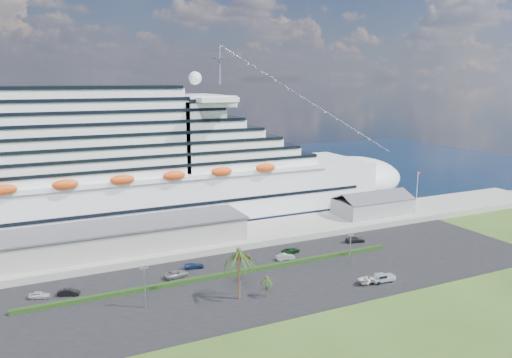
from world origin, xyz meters
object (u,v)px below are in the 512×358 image
pickup_truck (383,278)px  boat_trailer (368,279)px  parked_car_3 (194,266)px  cruise_ship (121,173)px

pickup_truck → boat_trailer: (-3.38, 0.63, 0.04)m
parked_car_3 → cruise_ship: bearing=21.9°
pickup_truck → boat_trailer: pickup_truck is taller
parked_car_3 → boat_trailer: 39.88m
cruise_ship → boat_trailer: bearing=-58.6°
parked_car_3 → pickup_truck: (34.55, -25.49, 0.38)m
cruise_ship → parked_car_3: (8.60, -40.37, -15.91)m
pickup_truck → cruise_ship: bearing=123.2°
pickup_truck → parked_car_3: bearing=143.6°
cruise_ship → parked_car_3: bearing=-78.0°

